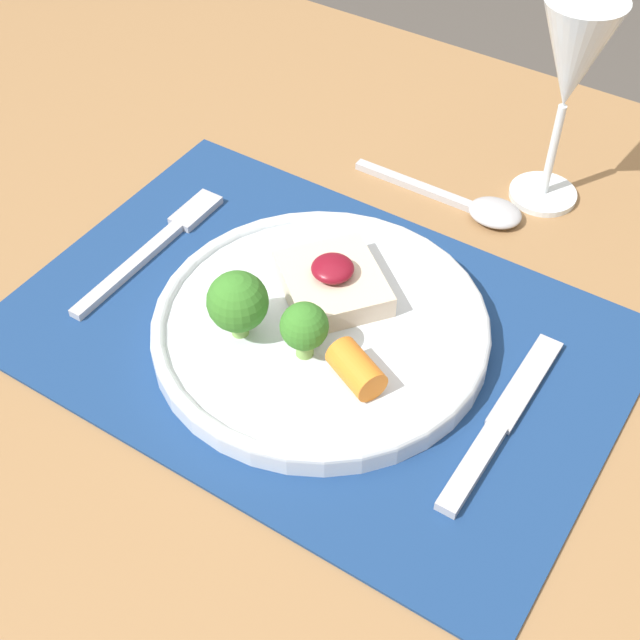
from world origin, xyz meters
TOP-DOWN VIEW (x-y plane):
  - dining_table at (0.00, 0.00)m, footprint 1.52×0.96m
  - placemat at (0.00, 0.00)m, footprint 0.49×0.33m
  - dinner_plate at (0.00, -0.00)m, footprint 0.27×0.27m
  - fork at (-0.18, 0.01)m, footprint 0.02×0.19m
  - knife at (0.17, -0.01)m, footprint 0.02×0.19m
  - spoon at (0.04, 0.22)m, footprint 0.17×0.04m
  - wine_glass_near at (0.08, 0.27)m, footprint 0.07×0.07m

SIDE VIEW (x-z plane):
  - dining_table at x=0.00m, z-range 0.29..1.06m
  - placemat at x=0.00m, z-range 0.76..0.77m
  - knife at x=0.17m, z-range 0.77..0.78m
  - fork at x=-0.18m, z-range 0.77..0.77m
  - spoon at x=0.04m, z-range 0.76..0.78m
  - dinner_plate at x=0.00m, z-range 0.75..0.82m
  - wine_glass_near at x=0.08m, z-range 0.81..1.01m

